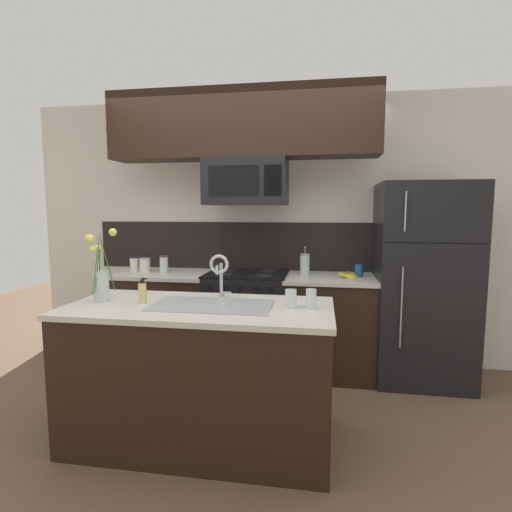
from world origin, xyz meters
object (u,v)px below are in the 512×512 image
microwave (246,182)px  flower_vase (101,280)px  coffee_tin (359,271)px  storage_jar_tall (134,264)px  french_press (305,264)px  stove_range (247,321)px  refrigerator (422,283)px  storage_jar_medium (145,265)px  sink_faucet (220,270)px  spare_glass (311,299)px  drinking_glass (291,299)px  storage_jar_short (164,264)px  dish_soap_bottle (142,292)px  banana_bunch (348,276)px

microwave → flower_vase: microwave is taller
coffee_tin → flower_vase: (-1.77, -1.30, 0.09)m
storage_jar_tall → french_press: bearing=1.1°
stove_range → french_press: 0.77m
refrigerator → storage_jar_medium: bearing=-179.7°
sink_faucet → spare_glass: sink_faucet is taller
drinking_glass → flower_vase: size_ratio=0.23×
storage_jar_tall → drinking_glass: storage_jar_tall is taller
stove_range → refrigerator: (1.57, 0.02, 0.41)m
spare_glass → coffee_tin: bearing=72.4°
stove_range → storage_jar_short: bearing=-178.4°
storage_jar_tall → flower_vase: flower_vase is taller
drinking_glass → refrigerator: bearing=49.2°
dish_soap_bottle → drinking_glass: bearing=1.6°
storage_jar_medium → banana_bunch: storage_jar_medium is taller
microwave → storage_jar_tall: 1.38m
storage_jar_medium → drinking_glass: 1.95m
spare_glass → banana_bunch: bearing=75.6°
refrigerator → spare_glass: size_ratio=14.57×
french_press → dish_soap_bottle: french_press is taller
sink_faucet → spare_glass: size_ratio=2.55×
microwave → drinking_glass: size_ratio=6.57×
coffee_tin → drinking_glass: bearing=-112.5°
storage_jar_medium → dish_soap_bottle: size_ratio=0.82×
spare_glass → drinking_glass: bearing=-178.3°
storage_jar_medium → french_press: french_press is taller
storage_jar_short → coffee_tin: 1.84m
dish_soap_bottle → storage_jar_tall: bearing=118.2°
stove_range → sink_faucet: size_ratio=3.04×
banana_bunch → stove_range: bearing=176.3°
sink_faucet → drinking_glass: size_ratio=2.70×
storage_jar_tall → storage_jar_short: storage_jar_short is taller
sink_faucet → drinking_glass: bearing=-18.7°
coffee_tin → dish_soap_bottle: bearing=-139.1°
french_press → microwave: bearing=-171.4°
stove_range → drinking_glass: bearing=-67.4°
microwave → refrigerator: size_ratio=0.43×
coffee_tin → sink_faucet: (-1.02, -1.10, 0.14)m
storage_jar_tall → drinking_glass: (1.65, -1.24, -0.02)m
drinking_glass → microwave: bearing=112.9°
storage_jar_medium → refrigerator: bearing=0.3°
banana_bunch → flower_vase: (-1.67, -1.19, 0.12)m
stove_range → storage_jar_medium: bearing=179.6°
flower_vase → coffee_tin: bearing=36.3°
sink_faucet → dish_soap_bottle: sink_faucet is taller
storage_jar_short → banana_bunch: size_ratio=0.88×
spare_glass → dish_soap_bottle: bearing=-178.4°
banana_bunch → french_press: french_press is taller
coffee_tin → banana_bunch: bearing=-133.4°
banana_bunch → sink_faucet: (-0.92, -0.99, 0.18)m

